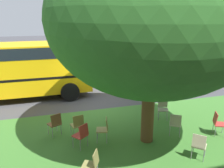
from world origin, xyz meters
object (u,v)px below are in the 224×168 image
object	(u,v)px
chair_1	(199,144)
chair_3	(218,122)
street_tree	(152,20)
chair_0	(82,134)
chair_5	(175,123)
chair_6	(104,128)
chair_8	(163,107)
chair_4	(78,124)
chair_7	(55,123)
parked_car	(182,75)
chair_2	(92,163)

from	to	relation	value
chair_1	chair_3	size ratio (longest dim) A/B	1.00
street_tree	chair_0	bearing A→B (deg)	-3.79
chair_3	chair_5	distance (m)	1.60
chair_6	chair_8	xyz separation A→B (m)	(-2.91, -1.15, 0.00)
chair_4	chair_7	world-z (taller)	same
chair_6	parked_car	world-z (taller)	parked_car
street_tree	chair_7	size ratio (longest dim) A/B	7.57
chair_1	chair_4	bearing A→B (deg)	-35.89
chair_2	chair_5	world-z (taller)	same
parked_car	chair_4	bearing A→B (deg)	31.23
street_tree	parked_car	distance (m)	7.65
chair_1	chair_6	bearing A→B (deg)	-36.42
chair_2	chair_8	xyz separation A→B (m)	(-3.73, -3.07, 0.00)
chair_0	chair_8	world-z (taller)	same
chair_4	chair_8	size ratio (longest dim) A/B	1.00
chair_7	chair_8	distance (m)	4.55
chair_0	chair_8	distance (m)	3.99
chair_0	chair_7	xyz separation A→B (m)	(0.80, -1.12, 0.00)
parked_car	chair_7	bearing A→B (deg)	26.65
chair_4	chair_5	bearing A→B (deg)	164.94
street_tree	chair_7	world-z (taller)	street_tree
chair_3	chair_4	distance (m)	5.20
chair_0	chair_5	distance (m)	3.46
chair_4	parked_car	distance (m)	8.07
chair_4	chair_5	xyz separation A→B (m)	(-3.48, 0.94, 0.00)
chair_1	chair_8	bearing A→B (deg)	-96.75
chair_5	chair_8	bearing A→B (deg)	-100.67
street_tree	chair_2	bearing A→B (deg)	33.91
chair_5	parked_car	xyz separation A→B (m)	(-3.42, -5.12, 0.32)
street_tree	chair_3	bearing A→B (deg)	172.39
chair_4	chair_5	distance (m)	3.60
chair_7	chair_0	bearing A→B (deg)	125.64
chair_8	parked_car	world-z (taller)	parked_car
chair_0	chair_6	world-z (taller)	same
street_tree	chair_2	xyz separation A→B (m)	(2.31, 1.55, -3.69)
chair_3	street_tree	bearing A→B (deg)	-7.61
chair_2	chair_5	xyz separation A→B (m)	(-3.44, -1.57, 0.00)
chair_0	chair_1	bearing A→B (deg)	153.81
chair_1	chair_6	size ratio (longest dim) A/B	1.00
chair_5	chair_7	distance (m)	4.45
chair_2	parked_car	xyz separation A→B (m)	(-6.86, -6.68, 0.32)
chair_5	parked_car	bearing A→B (deg)	-123.75
chair_2	chair_7	bearing A→B (deg)	-73.84
chair_7	chair_8	size ratio (longest dim) A/B	1.00
chair_5	chair_7	size ratio (longest dim) A/B	1.00
chair_0	parked_car	size ratio (longest dim) A/B	0.24
chair_3	chair_8	xyz separation A→B (m)	(1.27, -1.88, 0.00)
chair_2	chair_5	distance (m)	3.78
chair_7	chair_3	bearing A→B (deg)	164.30
street_tree	chair_6	distance (m)	4.00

